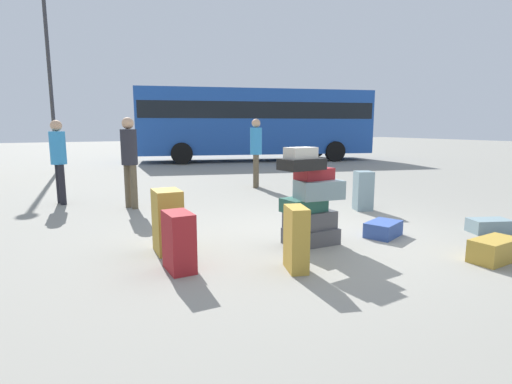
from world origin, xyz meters
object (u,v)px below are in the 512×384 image
suitcase_tower (310,204)px  suitcase_tan_white_trunk (168,221)px  suitcase_maroon_left_side (179,242)px  person_passerby_in_red (129,155)px  suitcase_slate_upright_blue (489,226)px  suitcase_tan_right_side (494,250)px  suitcase_tan_foreground_far (296,239)px  person_tourist_with_camera (256,147)px  person_bearded_onlooker (58,155)px  suitcase_slate_foreground_near (363,191)px  lamp_post (48,52)px  suitcase_navy_behind_tower (383,229)px  parked_bus (255,120)px

suitcase_tower → suitcase_tan_white_trunk: size_ratio=1.65×
suitcase_maroon_left_side → person_passerby_in_red: 3.78m
suitcase_tower → person_passerby_in_red: bearing=115.7°
suitcase_slate_upright_blue → suitcase_tan_right_side: bearing=-124.6°
suitcase_tan_foreground_far → person_tourist_with_camera: size_ratio=0.40×
suitcase_tan_right_side → suitcase_slate_upright_blue: size_ratio=1.08×
suitcase_tan_foreground_far → person_bearded_onlooker: bearing=129.2°
suitcase_slate_foreground_near → suitcase_tan_white_trunk: bearing=-146.2°
suitcase_slate_upright_blue → lamp_post: size_ratio=0.09×
person_passerby_in_red → suitcase_tan_foreground_far: bearing=-9.2°
suitcase_navy_behind_tower → person_tourist_with_camera: size_ratio=0.31×
suitcase_tan_foreground_far → suitcase_slate_upright_blue: bearing=17.3°
suitcase_slate_upright_blue → suitcase_tan_white_trunk: bearing=-174.7°
suitcase_slate_upright_blue → parked_bus: (2.59, 12.90, 1.73)m
person_passerby_in_red → lamp_post: bearing=166.7°
suitcase_maroon_left_side → suitcase_tan_white_trunk: suitcase_tan_white_trunk is taller
suitcase_tower → suitcase_navy_behind_tower: bearing=-7.1°
suitcase_tan_foreground_far → suitcase_navy_behind_tower: bearing=34.4°
suitcase_tan_right_side → parked_bus: 14.34m
suitcase_slate_upright_blue → suitcase_maroon_left_side: bearing=-166.1°
person_bearded_onlooker → person_passerby_in_red: 1.61m
suitcase_tower → suitcase_tan_foreground_far: size_ratio=1.84×
person_passerby_in_red → suitcase_navy_behind_tower: bearing=15.3°
suitcase_slate_foreground_near → person_bearded_onlooker: size_ratio=0.44×
suitcase_slate_upright_blue → person_passerby_in_red: 6.20m
suitcase_slate_upright_blue → person_passerby_in_red: size_ratio=0.33×
suitcase_tan_foreground_far → suitcase_slate_foreground_near: (2.84, 2.14, 0.01)m
suitcase_tan_foreground_far → suitcase_slate_upright_blue: 3.42m
person_bearded_onlooker → suitcase_navy_behind_tower: bearing=27.8°
suitcase_slate_upright_blue → parked_bus: bearing=99.1°
suitcase_navy_behind_tower → parked_bus: size_ratio=0.05×
suitcase_navy_behind_tower → suitcase_slate_upright_blue: size_ratio=0.95×
suitcase_tan_foreground_far → lamp_post: (-2.24, 11.78, 3.61)m
suitcase_tan_right_side → lamp_post: bearing=103.8°
suitcase_tan_foreground_far → person_passerby_in_red: (-1.02, 4.28, 0.68)m
suitcase_slate_foreground_near → suitcase_tan_white_trunk: 4.02m
suitcase_tower → suitcase_slate_foreground_near: (2.16, 1.40, -0.18)m
suitcase_slate_upright_blue → person_bearded_onlooker: person_bearded_onlooker is taller
suitcase_maroon_left_side → lamp_post: lamp_post is taller
suitcase_tower → person_bearded_onlooker: (-2.90, 4.61, 0.45)m
suitcase_tan_white_trunk → person_bearded_onlooker: person_bearded_onlooker is taller
lamp_post → person_passerby_in_red: bearing=-80.8°
suitcase_maroon_left_side → suitcase_slate_upright_blue: size_ratio=1.14×
suitcase_tan_right_side → suitcase_navy_behind_tower: (-0.37, 1.39, -0.03)m
person_bearded_onlooker → suitcase_tan_foreground_far: bearing=9.8°
suitcase_tower → suitcase_maroon_left_side: bearing=-174.5°
suitcase_slate_upright_blue → person_tourist_with_camera: size_ratio=0.33×
suitcase_navy_behind_tower → parked_bus: (4.15, 12.35, 1.73)m
suitcase_tan_foreground_far → suitcase_slate_upright_blue: suitcase_tan_foreground_far is taller
suitcase_tan_white_trunk → parked_bus: parked_bus is taller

